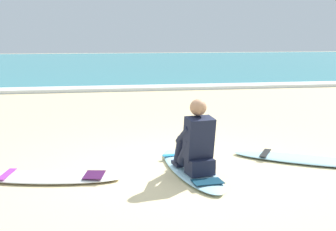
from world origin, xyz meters
TOP-DOWN VIEW (x-y plane):
  - ground_plane at (0.00, 0.00)m, footprint 80.00×80.00m
  - sea at (0.00, 22.83)m, footprint 80.00×28.00m
  - breaking_foam at (0.00, 9.13)m, footprint 80.00×0.90m
  - surfboard_main at (0.19, -0.06)m, footprint 0.69×2.15m
  - surfer_seated at (0.20, -0.32)m, footprint 0.46×0.75m
  - surfboard_spare_near at (-1.67, -0.10)m, footprint 1.92×0.88m
  - surfboard_spare_far at (1.94, 0.08)m, footprint 2.07×1.58m

SIDE VIEW (x-z plane):
  - ground_plane at x=0.00m, z-range 0.00..0.00m
  - surfboard_spare_far at x=1.94m, z-range 0.00..0.07m
  - surfboard_main at x=0.19m, z-range 0.00..0.07m
  - surfboard_spare_near at x=-1.67m, z-range 0.00..0.07m
  - sea at x=0.00m, z-range 0.00..0.10m
  - breaking_foam at x=0.00m, z-range 0.00..0.11m
  - surfer_seated at x=0.20m, z-range -0.04..0.91m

